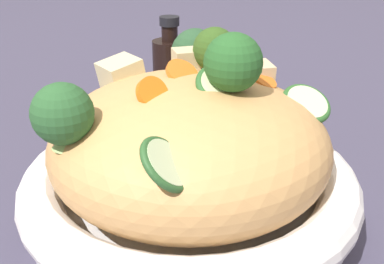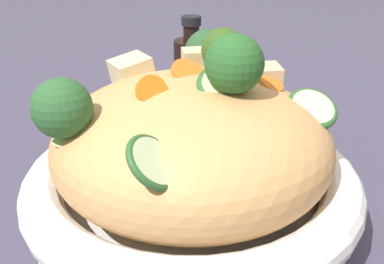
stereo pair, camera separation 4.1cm
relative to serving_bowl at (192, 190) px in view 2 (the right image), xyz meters
name	(u,v)px [view 2 (the right image)]	position (x,y,z in m)	size (l,w,h in m)	color
ground_plane	(192,218)	(0.00, 0.00, -0.03)	(3.00, 3.00, 0.00)	#3E394E
serving_bowl	(192,190)	(0.00, 0.00, 0.00)	(0.30, 0.30, 0.06)	white
noodle_heap	(192,144)	(0.00, 0.00, 0.05)	(0.24, 0.24, 0.12)	tan
broccoli_florets	(185,69)	(-0.02, -0.01, 0.11)	(0.22, 0.19, 0.08)	#9CBF7A
carrot_coins	(212,77)	(-0.02, 0.02, 0.10)	(0.12, 0.13, 0.03)	orange
zucchini_slices	(240,117)	(0.03, 0.04, 0.09)	(0.16, 0.17, 0.06)	beige
chicken_chunks	(177,70)	(-0.06, -0.02, 0.10)	(0.06, 0.17, 0.04)	#C5BB91
soy_sauce_bottle	(191,78)	(-0.23, -0.03, 0.03)	(0.05, 0.05, 0.14)	black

